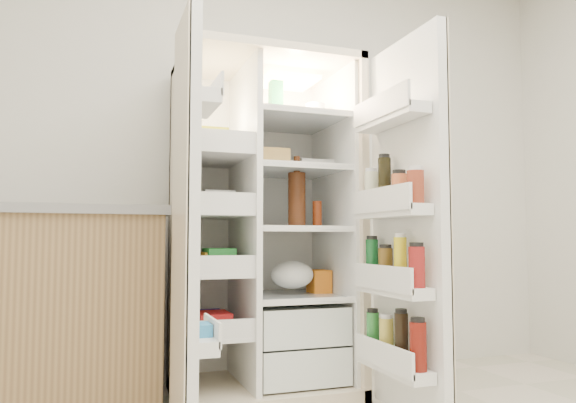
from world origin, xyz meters
name	(u,v)px	position (x,y,z in m)	size (l,w,h in m)	color
wall_back	(268,155)	(0.00, 2.00, 1.35)	(4.00, 0.02, 2.70)	silver
refrigerator	(263,254)	(-0.13, 1.65, 0.74)	(0.92, 0.70, 1.80)	beige
freezer_door	(186,223)	(-0.65, 1.05, 0.89)	(0.15, 0.40, 1.72)	white
fridge_door	(405,231)	(0.33, 0.96, 0.87)	(0.17, 0.58, 1.72)	white
kitchen_counter	(15,310)	(-1.36, 1.68, 0.49)	(1.35, 0.72, 0.98)	#96754B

